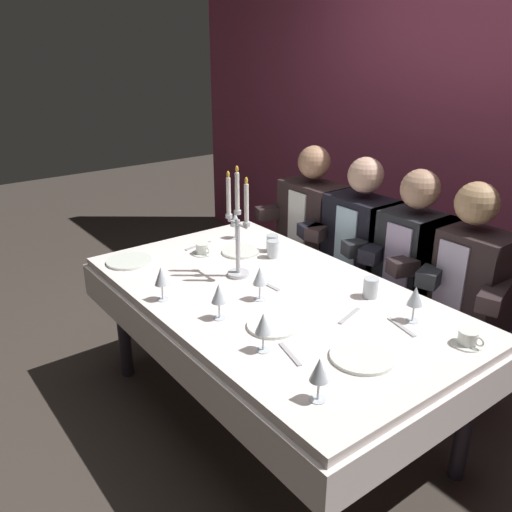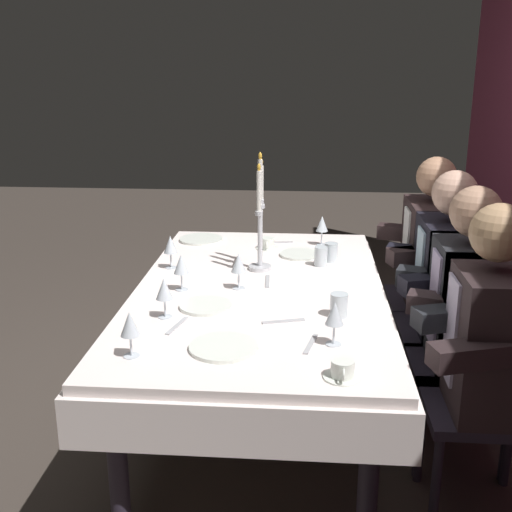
{
  "view_description": "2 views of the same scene",
  "coord_description": "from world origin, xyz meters",
  "px_view_note": "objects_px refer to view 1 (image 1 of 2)",
  "views": [
    {
      "loc": [
        1.79,
        -1.44,
        1.87
      ],
      "look_at": [
        -0.15,
        0.02,
        0.87
      ],
      "focal_mm": 37.52,
      "sensor_mm": 36.0,
      "label": 1
    },
    {
      "loc": [
        2.68,
        0.19,
        1.71
      ],
      "look_at": [
        -0.08,
        -0.02,
        0.86
      ],
      "focal_mm": 44.69,
      "sensor_mm": 36.0,
      "label": 2
    }
  ],
  "objects_px": {
    "dinner_plate_2": "(129,261)",
    "wine_glass_5": "(319,371)",
    "wine_glass_6": "(415,297)",
    "seated_diner_0": "(312,222)",
    "wine_glass_2": "(161,277)",
    "seated_diner_3": "(465,279)",
    "dinner_plate_3": "(362,357)",
    "coffee_cup_1": "(202,249)",
    "dinner_plate_0": "(273,325)",
    "candelabra": "(238,233)",
    "dining_table": "(271,314)",
    "wine_glass_4": "(260,277)",
    "wine_glass_0": "(219,295)",
    "seated_diner_2": "(413,259)",
    "wine_glass_3": "(235,220)",
    "water_tumbler_0": "(272,243)",
    "water_tumbler_2": "(371,288)",
    "seated_diner_1": "(361,240)",
    "water_tumbler_1": "(273,249)",
    "wine_glass_1": "(263,324)",
    "dinner_plate_1": "(241,252)",
    "coffee_cup_0": "(468,339)"
  },
  "relations": [
    {
      "from": "wine_glass_3",
      "to": "water_tumbler_0",
      "type": "xyz_separation_m",
      "value": [
        0.3,
        0.04,
        -0.07
      ]
    },
    {
      "from": "wine_glass_1",
      "to": "dinner_plate_1",
      "type": "bearing_deg",
      "value": 149.38
    },
    {
      "from": "dining_table",
      "to": "water_tumbler_1",
      "type": "bearing_deg",
      "value": 140.53
    },
    {
      "from": "wine_glass_6",
      "to": "dinner_plate_2",
      "type": "bearing_deg",
      "value": -152.6
    },
    {
      "from": "wine_glass_4",
      "to": "wine_glass_6",
      "type": "height_order",
      "value": "same"
    },
    {
      "from": "wine_glass_2",
      "to": "wine_glass_3",
      "type": "bearing_deg",
      "value": 122.42
    },
    {
      "from": "seated_diner_2",
      "to": "coffee_cup_1",
      "type": "bearing_deg",
      "value": -130.4
    },
    {
      "from": "dinner_plate_0",
      "to": "seated_diner_1",
      "type": "relative_size",
      "value": 0.18
    },
    {
      "from": "dinner_plate_2",
      "to": "water_tumbler_0",
      "type": "bearing_deg",
      "value": 64.68
    },
    {
      "from": "dinner_plate_2",
      "to": "water_tumbler_2",
      "type": "bearing_deg",
      "value": 34.08
    },
    {
      "from": "wine_glass_6",
      "to": "seated_diner_0",
      "type": "xyz_separation_m",
      "value": [
        -1.26,
        0.58,
        -0.12
      ]
    },
    {
      "from": "dinner_plate_3",
      "to": "wine_glass_2",
      "type": "relative_size",
      "value": 1.51
    },
    {
      "from": "dinner_plate_2",
      "to": "wine_glass_5",
      "type": "relative_size",
      "value": 1.5
    },
    {
      "from": "dinner_plate_3",
      "to": "wine_glass_2",
      "type": "height_order",
      "value": "wine_glass_2"
    },
    {
      "from": "dinner_plate_0",
      "to": "wine_glass_1",
      "type": "relative_size",
      "value": 1.34
    },
    {
      "from": "coffee_cup_0",
      "to": "seated_diner_2",
      "type": "distance_m",
      "value": 0.89
    },
    {
      "from": "seated_diner_3",
      "to": "candelabra",
      "type": "bearing_deg",
      "value": -128.67
    },
    {
      "from": "wine_glass_0",
      "to": "seated_diner_2",
      "type": "distance_m",
      "value": 1.23
    },
    {
      "from": "dinner_plate_1",
      "to": "water_tumbler_1",
      "type": "distance_m",
      "value": 0.2
    },
    {
      "from": "wine_glass_6",
      "to": "water_tumbler_1",
      "type": "bearing_deg",
      "value": -178.28
    },
    {
      "from": "candelabra",
      "to": "wine_glass_0",
      "type": "distance_m",
      "value": 0.47
    },
    {
      "from": "wine_glass_2",
      "to": "wine_glass_5",
      "type": "relative_size",
      "value": 1.0
    },
    {
      "from": "dinner_plate_2",
      "to": "coffee_cup_0",
      "type": "distance_m",
      "value": 1.74
    },
    {
      "from": "dinner_plate_3",
      "to": "coffee_cup_1",
      "type": "bearing_deg",
      "value": 176.71
    },
    {
      "from": "water_tumbler_0",
      "to": "coffee_cup_0",
      "type": "height_order",
      "value": "water_tumbler_0"
    },
    {
      "from": "wine_glass_2",
      "to": "wine_glass_5",
      "type": "distance_m",
      "value": 0.98
    },
    {
      "from": "dinner_plate_0",
      "to": "dinner_plate_1",
      "type": "xyz_separation_m",
      "value": [
        -0.76,
        0.38,
        0.0
      ]
    },
    {
      "from": "dinner_plate_2",
      "to": "seated_diner_1",
      "type": "height_order",
      "value": "seated_diner_1"
    },
    {
      "from": "dinner_plate_1",
      "to": "seated_diner_3",
      "type": "xyz_separation_m",
      "value": [
        0.97,
        0.71,
        -0.01
      ]
    },
    {
      "from": "dinner_plate_3",
      "to": "wine_glass_3",
      "type": "height_order",
      "value": "wine_glass_3"
    },
    {
      "from": "water_tumbler_1",
      "to": "water_tumbler_2",
      "type": "distance_m",
      "value": 0.66
    },
    {
      "from": "dinner_plate_0",
      "to": "seated_diner_2",
      "type": "distance_m",
      "value": 1.09
    },
    {
      "from": "wine_glass_1",
      "to": "seated_diner_1",
      "type": "xyz_separation_m",
      "value": [
        -0.62,
        1.23,
        -0.12
      ]
    },
    {
      "from": "candelabra",
      "to": "water_tumbler_0",
      "type": "xyz_separation_m",
      "value": [
        -0.16,
        0.35,
        -0.18
      ]
    },
    {
      "from": "dining_table",
      "to": "water_tumbler_2",
      "type": "height_order",
      "value": "water_tumbler_2"
    },
    {
      "from": "seated_diner_3",
      "to": "dining_table",
      "type": "bearing_deg",
      "value": -117.61
    },
    {
      "from": "seated_diner_0",
      "to": "seated_diner_2",
      "type": "xyz_separation_m",
      "value": [
        0.81,
        0.0,
        0.0
      ]
    },
    {
      "from": "dinner_plate_2",
      "to": "wine_glass_0",
      "type": "xyz_separation_m",
      "value": [
        0.82,
        0.05,
        0.11
      ]
    },
    {
      "from": "dinner_plate_0",
      "to": "seated_diner_0",
      "type": "height_order",
      "value": "seated_diner_0"
    },
    {
      "from": "dining_table",
      "to": "dinner_plate_3",
      "type": "xyz_separation_m",
      "value": [
        0.65,
        -0.08,
        0.13
      ]
    },
    {
      "from": "seated_diner_2",
      "to": "dinner_plate_0",
      "type": "bearing_deg",
      "value": -83.6
    },
    {
      "from": "wine_glass_6",
      "to": "wine_glass_4",
      "type": "bearing_deg",
      "value": -144.51
    },
    {
      "from": "wine_glass_2",
      "to": "coffee_cup_0",
      "type": "relative_size",
      "value": 1.24
    },
    {
      "from": "dinner_plate_0",
      "to": "seated_diner_3",
      "type": "height_order",
      "value": "seated_diner_3"
    },
    {
      "from": "wine_glass_5",
      "to": "wine_glass_0",
      "type": "bearing_deg",
      "value": 175.98
    },
    {
      "from": "candelabra",
      "to": "wine_glass_5",
      "type": "relative_size",
      "value": 3.47
    },
    {
      "from": "dinner_plate_0",
      "to": "candelabra",
      "type": "bearing_deg",
      "value": 160.13
    },
    {
      "from": "wine_glass_2",
      "to": "seated_diner_3",
      "type": "relative_size",
      "value": 0.13
    },
    {
      "from": "dining_table",
      "to": "water_tumbler_0",
      "type": "relative_size",
      "value": 20.06
    },
    {
      "from": "water_tumbler_0",
      "to": "seated_diner_0",
      "type": "relative_size",
      "value": 0.08
    }
  ]
}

